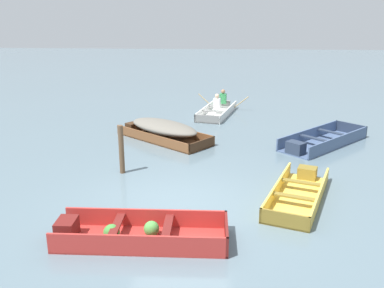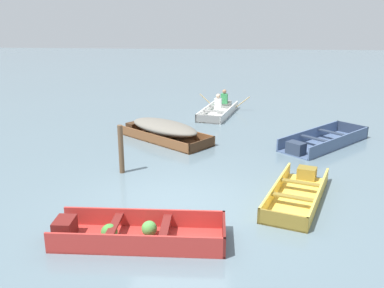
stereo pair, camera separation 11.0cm
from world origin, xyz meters
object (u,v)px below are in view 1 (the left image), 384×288
Objects in this scene: skiff_slate_blue_near_moored at (321,141)px; mooring_post at (121,149)px; dinghy_red_foreground at (133,234)px; skiff_yellow_far_moored at (299,193)px; rowboat_white_with_crew at (218,110)px; skiff_wooden_brown_mid_moored at (163,129)px.

mooring_post is (-5.91, -2.84, 0.53)m from skiff_slate_blue_near_moored.
dinghy_red_foreground is 4.13m from skiff_yellow_far_moored.
rowboat_white_with_crew is at bearing 128.60° from skiff_slate_blue_near_moored.
mooring_post is at bearing -109.74° from rowboat_white_with_crew.
skiff_wooden_brown_mid_moored is 1.09× the size of skiff_yellow_far_moored.
dinghy_red_foreground is at bearing -74.20° from mooring_post.
skiff_slate_blue_near_moored is at bearing -3.58° from skiff_wooden_brown_mid_moored.
skiff_yellow_far_moored is (3.78, -4.46, -0.25)m from skiff_wooden_brown_mid_moored.
skiff_wooden_brown_mid_moored is at bearing 77.54° from mooring_post.
skiff_yellow_far_moored is 4.70m from mooring_post.
dinghy_red_foreground is 0.98× the size of skiff_slate_blue_near_moored.
mooring_post is (-0.99, 3.51, 0.51)m from dinghy_red_foreground.
skiff_yellow_far_moored is 8.59m from rowboat_white_with_crew.
mooring_post reaches higher than skiff_yellow_far_moored.
skiff_slate_blue_near_moored is 5.40m from rowboat_white_with_crew.
skiff_yellow_far_moored is at bearing -108.96° from skiff_slate_blue_near_moored.
rowboat_white_with_crew reaches higher than dinghy_red_foreground.
skiff_wooden_brown_mid_moored reaches higher than dinghy_red_foreground.
skiff_yellow_far_moored is (3.49, 2.21, -0.03)m from dinghy_red_foreground.
skiff_wooden_brown_mid_moored is (-0.29, 6.68, 0.22)m from dinghy_red_foreground.
mooring_post is (-2.54, -7.06, 0.49)m from rowboat_white_with_crew.
skiff_wooden_brown_mid_moored is 2.62× the size of mooring_post.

